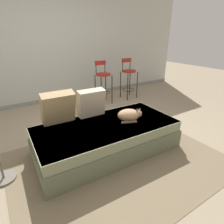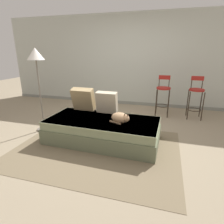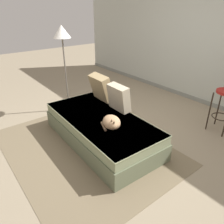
% 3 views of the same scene
% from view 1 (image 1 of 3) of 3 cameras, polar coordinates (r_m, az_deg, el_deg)
% --- Properties ---
extents(ground_plane, '(16.00, 16.00, 0.00)m').
position_cam_1_polar(ground_plane, '(3.13, -5.33, -7.85)').
color(ground_plane, gray).
rests_on(ground_plane, ground).
extents(wall_back_panel, '(8.00, 0.10, 2.60)m').
position_cam_1_polar(wall_back_panel, '(4.82, -19.13, 18.24)').
color(wall_back_panel, '#B7BCB2').
rests_on(wall_back_panel, ground).
extents(wall_baseboard_trim, '(8.00, 0.02, 0.09)m').
position_cam_1_polar(wall_baseboard_trim, '(5.00, -17.13, 3.83)').
color(wall_baseboard_trim, gray).
rests_on(wall_baseboard_trim, ground).
extents(area_rug, '(2.69, 2.07, 0.01)m').
position_cam_1_polar(area_rug, '(2.62, 2.01, -14.41)').
color(area_rug, '#75664C').
rests_on(area_rug, ground).
extents(couch, '(2.02, 1.03, 0.42)m').
position_cam_1_polar(couch, '(2.72, -1.54, -7.67)').
color(couch, '#636B50').
rests_on(couch, ground).
extents(throw_pillow_corner, '(0.45, 0.29, 0.47)m').
position_cam_1_polar(throw_pillow_corner, '(2.67, -16.11, 1.30)').
color(throw_pillow_corner, tan).
rests_on(throw_pillow_corner, couch).
extents(throw_pillow_middle, '(0.41, 0.21, 0.42)m').
position_cam_1_polar(throw_pillow_middle, '(2.83, -6.35, 2.80)').
color(throw_pillow_middle, beige).
rests_on(throw_pillow_middle, couch).
extents(cat, '(0.39, 0.34, 0.20)m').
position_cam_1_polar(cat, '(2.71, 5.36, -0.92)').
color(cat, tan).
rests_on(cat, couch).
extents(bar_stool_near_window, '(0.34, 0.34, 1.00)m').
position_cam_1_polar(bar_stool_near_window, '(4.51, -2.72, 9.86)').
color(bar_stool_near_window, '#2D2319').
rests_on(bar_stool_near_window, ground).
extents(bar_stool_by_doorway, '(0.34, 0.34, 1.01)m').
position_cam_1_polar(bar_stool_by_doorway, '(4.92, 5.10, 10.76)').
color(bar_stool_by_doorway, '#2D2319').
rests_on(bar_stool_by_doorway, ground).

